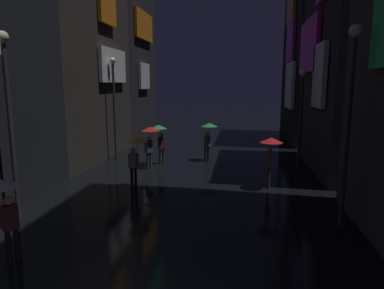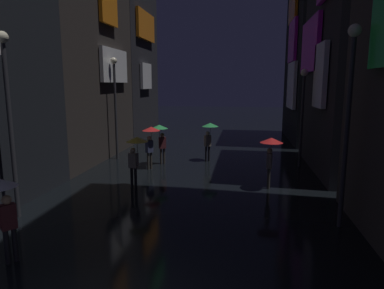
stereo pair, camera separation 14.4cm
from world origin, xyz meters
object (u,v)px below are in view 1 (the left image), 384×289
object	(u,v)px
pedestrian_near_crossing_red	(150,136)
pedestrian_midstreet_left_green	(160,133)
pedestrian_midstreet_centre_red	(271,148)
pedestrian_foreground_left_yellow	(136,148)
streetlamp_left_far	(114,97)
streetlamp_left_near	(9,105)
pedestrian_foreground_right_clear	(2,197)
streetlamp_right_near	(350,105)
streetlamp_right_far	(302,106)
pedestrian_far_right_green	(208,131)

from	to	relation	value
pedestrian_near_crossing_red	pedestrian_midstreet_left_green	bearing A→B (deg)	74.72
pedestrian_midstreet_centre_red	pedestrian_foreground_left_yellow	bearing A→B (deg)	-173.16
streetlamp_left_far	streetlamp_left_near	distance (m)	8.76
pedestrian_midstreet_left_green	streetlamp_left_near	xyz separation A→B (m)	(-2.78, -7.77, 1.90)
pedestrian_foreground_right_clear	streetlamp_right_near	distance (m)	9.25
streetlamp_left_near	streetlamp_right_far	bearing A→B (deg)	40.22
pedestrian_near_crossing_red	pedestrian_midstreet_left_green	xyz separation A→B (m)	(0.26, 0.95, 0.00)
streetlamp_right_near	pedestrian_near_crossing_red	bearing A→B (deg)	140.80
pedestrian_near_crossing_red	streetlamp_right_near	xyz separation A→B (m)	(7.48, -6.10, 1.94)
pedestrian_foreground_left_yellow	pedestrian_near_crossing_red	size ratio (longest dim) A/B	1.00
pedestrian_midstreet_left_green	streetlamp_right_far	bearing A→B (deg)	5.40
pedestrian_midstreet_centre_red	streetlamp_right_near	world-z (taller)	streetlamp_right_near
pedestrian_foreground_left_yellow	streetlamp_left_far	world-z (taller)	streetlamp_left_far
pedestrian_far_right_green	streetlamp_right_near	distance (m)	9.71
pedestrian_foreground_right_clear	streetlamp_left_far	world-z (taller)	streetlamp_left_far
pedestrian_foreground_left_yellow	streetlamp_right_far	size ratio (longest dim) A/B	0.43
pedestrian_foreground_left_yellow	pedestrian_near_crossing_red	distance (m)	3.26
pedestrian_foreground_right_clear	streetlamp_right_far	distance (m)	14.06
pedestrian_near_crossing_red	streetlamp_left_far	distance (m)	3.68
streetlamp_right_near	streetlamp_left_near	size ratio (longest dim) A/B	1.01
streetlamp_right_far	streetlamp_left_far	bearing A→B (deg)	178.27
pedestrian_far_right_green	pedestrian_midstreet_centre_red	bearing A→B (deg)	-58.26
pedestrian_midstreet_centre_red	streetlamp_right_near	bearing A→B (deg)	-62.49
streetlamp_left_far	streetlamp_left_near	size ratio (longest dim) A/B	0.98
pedestrian_near_crossing_red	pedestrian_foreground_right_clear	bearing A→B (deg)	-95.21
pedestrian_far_right_green	streetlamp_right_far	size ratio (longest dim) A/B	0.43
streetlamp_right_far	streetlamp_left_far	xyz separation A→B (m)	(-10.00, 0.30, 0.38)
pedestrian_foreground_right_clear	pedestrian_midstreet_centre_red	world-z (taller)	same
pedestrian_foreground_left_yellow	streetlamp_right_near	xyz separation A→B (m)	(7.19, -2.85, 1.94)
pedestrian_midstreet_left_green	streetlamp_right_near	distance (m)	10.27
streetlamp_right_near	streetlamp_right_far	xyz separation A→B (m)	(0.00, 7.73, -0.48)
pedestrian_midstreet_left_green	streetlamp_left_far	bearing A→B (deg)	160.53
streetlamp_left_near	streetlamp_left_far	bearing A→B (deg)	90.00
pedestrian_near_crossing_red	pedestrian_foreground_right_clear	size ratio (longest dim) A/B	1.00
pedestrian_far_right_green	streetlamp_left_near	size ratio (longest dim) A/B	0.37
streetlamp_left_far	pedestrian_midstreet_centre_red	bearing A→B (deg)	-29.05
pedestrian_far_right_green	pedestrian_midstreet_centre_red	distance (m)	5.59
pedestrian_near_crossing_red	pedestrian_midstreet_left_green	size ratio (longest dim) A/B	1.00
pedestrian_midstreet_left_green	streetlamp_left_far	xyz separation A→B (m)	(-2.78, 0.98, 1.85)
streetlamp_left_far	streetlamp_left_near	world-z (taller)	streetlamp_left_near
pedestrian_midstreet_centre_red	streetlamp_right_far	distance (m)	4.84
streetlamp_right_far	streetlamp_left_near	world-z (taller)	streetlamp_left_near
pedestrian_midstreet_left_green	streetlamp_left_near	size ratio (longest dim) A/B	0.37
streetlamp_right_far	pedestrian_foreground_right_clear	bearing A→B (deg)	-126.67
pedestrian_midstreet_centre_red	streetlamp_right_near	size ratio (longest dim) A/B	0.36
pedestrian_foreground_right_clear	streetlamp_left_near	xyz separation A→B (m)	(-1.65, 2.76, 1.90)
pedestrian_near_crossing_red	pedestrian_midstreet_left_green	distance (m)	0.99
pedestrian_far_right_green	streetlamp_right_far	distance (m)	5.00
pedestrian_foreground_right_clear	pedestrian_far_right_green	world-z (taller)	same
pedestrian_midstreet_centre_red	streetlamp_left_far	size ratio (longest dim) A/B	0.38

